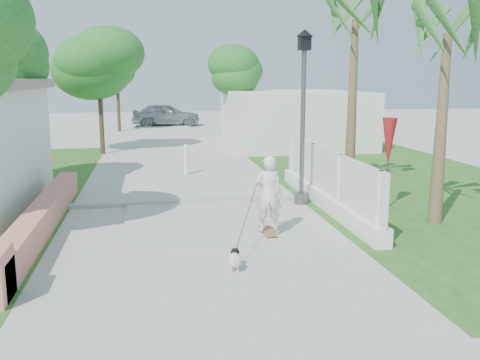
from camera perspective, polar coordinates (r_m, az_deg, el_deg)
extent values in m
plane|color=#B7B7B2|center=(8.42, -2.32, -11.90)|extent=(90.00, 90.00, 0.00)
cube|color=#B7B7B2|center=(27.91, -7.60, 4.13)|extent=(3.20, 36.00, 0.06)
cube|color=#999993|center=(14.11, -5.45, -2.33)|extent=(6.50, 0.25, 0.10)
cube|color=#1E581B|center=(17.91, 16.97, -0.08)|extent=(8.00, 20.00, 0.01)
cube|color=tan|center=(12.30, -20.30, -3.75)|extent=(0.45, 8.00, 0.60)
cube|color=white|center=(13.78, 9.11, -2.10)|extent=(0.35, 7.00, 0.40)
cube|color=white|center=(13.63, 9.21, 0.98)|extent=(0.10, 7.00, 1.10)
cube|color=white|center=(10.76, 14.64, -2.98)|extent=(0.14, 0.14, 1.50)
cube|color=white|center=(12.75, 10.62, -0.67)|extent=(0.14, 0.14, 1.50)
cube|color=white|center=(14.79, 7.69, 1.00)|extent=(0.14, 0.14, 1.50)
cube|color=white|center=(16.69, 5.66, 2.17)|extent=(0.14, 0.14, 1.50)
cube|color=silver|center=(26.71, 5.56, 6.61)|extent=(6.00, 8.00, 2.60)
cylinder|color=#59595E|center=(14.11, 6.53, -1.93)|extent=(0.36, 0.36, 0.30)
cylinder|color=#59595E|center=(13.82, 6.70, 5.57)|extent=(0.12, 0.12, 4.00)
cube|color=black|center=(13.79, 6.90, 14.29)|extent=(0.28, 0.28, 0.35)
cone|color=black|center=(13.81, 6.92, 15.32)|extent=(0.44, 0.44, 0.18)
cylinder|color=white|center=(17.96, -5.79, 1.98)|extent=(0.12, 0.12, 1.00)
sphere|color=white|center=(17.89, -5.82, 3.62)|extent=(0.14, 0.14, 0.14)
cylinder|color=#59595E|center=(13.69, 15.44, 0.97)|extent=(0.04, 0.04, 2.00)
cone|color=#AF191A|center=(13.59, 15.59, 3.88)|extent=(0.36, 0.36, 1.20)
cylinder|color=#4C3826|center=(23.83, -14.63, 7.31)|extent=(0.20, 0.20, 3.85)
ellipsoid|color=#1C621D|center=(23.80, -14.82, 11.28)|extent=(3.40, 3.40, 2.55)
ellipsoid|color=#1C621D|center=(23.59, -14.41, 12.16)|extent=(2.89, 2.89, 2.18)
ellipsoid|color=#1C621D|center=(24.03, -15.35, 12.92)|extent=(2.55, 2.55, 1.90)
cylinder|color=#4C3826|center=(28.06, -1.08, 7.79)|extent=(0.20, 0.20, 3.50)
ellipsoid|color=#1C621D|center=(28.02, -1.10, 10.85)|extent=(3.00, 3.00, 2.25)
ellipsoid|color=#1C621D|center=(27.85, -0.62, 11.57)|extent=(2.55, 2.55, 1.92)
ellipsoid|color=#1C621D|center=(28.20, -1.57, 12.27)|extent=(2.25, 2.25, 1.68)
cylinder|color=#4C3826|center=(33.78, -12.87, 8.34)|extent=(0.20, 0.20, 3.85)
ellipsoid|color=#1C621D|center=(33.76, -12.99, 11.14)|extent=(3.20, 3.20, 2.40)
ellipsoid|color=#1C621D|center=(33.55, -12.69, 11.75)|extent=(2.72, 2.72, 2.05)
ellipsoid|color=#1C621D|center=(33.98, -13.37, 12.30)|extent=(2.40, 2.40, 1.79)
cone|color=brown|center=(15.28, 11.85, 7.42)|extent=(0.32, 0.32, 4.80)
cone|color=brown|center=(12.68, 20.64, 4.93)|extent=(0.32, 0.32, 4.20)
cube|color=olive|center=(11.28, 3.01, -5.47)|extent=(0.30, 0.84, 0.02)
imported|color=silver|center=(11.08, 3.05, -1.46)|extent=(0.61, 0.43, 1.59)
cylinder|color=gray|center=(11.00, 2.96, -6.20)|extent=(0.03, 0.06, 0.06)
cylinder|color=gray|center=(11.03, 3.72, -6.16)|extent=(0.03, 0.06, 0.06)
cylinder|color=gray|center=(11.56, 2.32, -5.36)|extent=(0.03, 0.06, 0.06)
cylinder|color=gray|center=(11.59, 3.04, -5.32)|extent=(0.03, 0.06, 0.06)
ellipsoid|color=silver|center=(9.24, -0.57, -8.56)|extent=(0.31, 0.43, 0.25)
sphere|color=black|center=(9.39, -0.53, -7.75)|extent=(0.16, 0.16, 0.16)
sphere|color=silver|center=(9.47, -0.51, -7.72)|extent=(0.07, 0.07, 0.07)
cone|color=black|center=(9.37, -0.76, -7.32)|extent=(0.05, 0.05, 0.06)
cone|color=black|center=(9.37, -0.30, -7.33)|extent=(0.05, 0.05, 0.06)
cylinder|color=silver|center=(9.38, -0.89, -9.11)|extent=(0.03, 0.03, 0.11)
cylinder|color=silver|center=(9.37, -0.20, -9.12)|extent=(0.03, 0.03, 0.11)
cylinder|color=silver|center=(9.20, -0.94, -9.51)|extent=(0.03, 0.03, 0.11)
cylinder|color=silver|center=(9.20, -0.24, -9.52)|extent=(0.03, 0.03, 0.11)
cylinder|color=silver|center=(9.05, -0.61, -8.56)|extent=(0.04, 0.10, 0.09)
imported|color=#AEB1B6|center=(37.09, -7.92, 6.94)|extent=(4.62, 1.89, 1.57)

